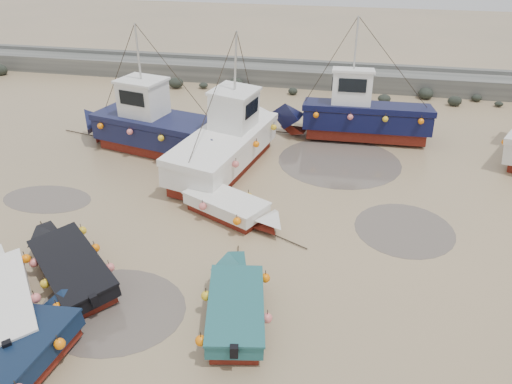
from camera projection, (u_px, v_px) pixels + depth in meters
ground at (236, 270)px, 16.82m from camera, size 120.00×120.00×0.00m
seawall at (311, 77)px, 35.40m from camera, size 60.00×4.92×1.50m
puddle_a at (113, 309)px, 15.13m from camera, size 4.51×4.51×0.01m
puddle_b at (404, 229)px, 19.04m from camera, size 3.76×3.76×0.01m
puddle_c at (47, 199)px, 21.11m from camera, size 3.89×3.89×0.01m
puddle_d at (339, 161)px, 24.40m from camera, size 5.97×5.97×0.01m
dinghy_0 at (4, 294)px, 14.91m from camera, size 4.86×5.45×1.43m
dinghy_1 at (25, 354)px, 12.84m from camera, size 2.43×6.22×1.43m
dinghy_2 at (235, 301)px, 14.64m from camera, size 2.42×5.65×1.43m
dinghy_4 at (70, 261)px, 16.35m from camera, size 5.36×5.01×1.43m
dinghy_5 at (233, 206)px, 19.48m from camera, size 5.31×3.24×1.43m
cabin_boat_0 at (151, 125)px, 25.03m from camera, size 10.11×4.34×6.22m
cabin_boat_1 at (228, 139)px, 23.44m from camera, size 4.08×10.59×6.22m
cabin_boat_2 at (355, 114)px, 26.42m from camera, size 9.83×3.07×6.22m
person at (213, 177)px, 22.94m from camera, size 0.78×0.61×1.89m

